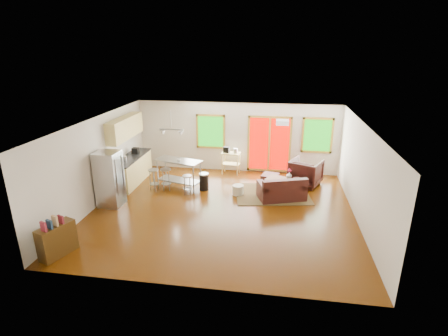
# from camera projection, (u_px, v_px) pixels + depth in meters

# --- Properties ---
(floor) EXTENTS (7.50, 7.00, 0.02)m
(floor) POSITION_uv_depth(u_px,v_px,m) (222.00, 210.00, 10.21)
(floor) COLOR #3B1B03
(floor) RESTS_ON ground
(ceiling) EXTENTS (7.50, 7.00, 0.02)m
(ceiling) POSITION_uv_depth(u_px,v_px,m) (222.00, 122.00, 9.34)
(ceiling) COLOR silver
(ceiling) RESTS_ON ground
(back_wall) EXTENTS (7.50, 0.02, 2.60)m
(back_wall) POSITION_uv_depth(u_px,v_px,m) (237.00, 137.00, 13.05)
(back_wall) COLOR beige
(back_wall) RESTS_ON ground
(left_wall) EXTENTS (0.02, 7.00, 2.60)m
(left_wall) POSITION_uv_depth(u_px,v_px,m) (97.00, 162.00, 10.32)
(left_wall) COLOR beige
(left_wall) RESTS_ON ground
(right_wall) EXTENTS (0.02, 7.00, 2.60)m
(right_wall) POSITION_uv_depth(u_px,v_px,m) (363.00, 175.00, 9.23)
(right_wall) COLOR beige
(right_wall) RESTS_ON ground
(front_wall) EXTENTS (7.50, 0.02, 2.60)m
(front_wall) POSITION_uv_depth(u_px,v_px,m) (193.00, 230.00, 6.50)
(front_wall) COLOR beige
(front_wall) RESTS_ON ground
(window_left) EXTENTS (1.10, 0.05, 1.30)m
(window_left) POSITION_uv_depth(u_px,v_px,m) (211.00, 132.00, 13.08)
(window_left) COLOR #0D510A
(window_left) RESTS_ON back_wall
(french_doors) EXTENTS (1.60, 0.05, 2.10)m
(french_doors) POSITION_uv_depth(u_px,v_px,m) (269.00, 144.00, 12.89)
(french_doors) COLOR #A70700
(french_doors) RESTS_ON back_wall
(window_right) EXTENTS (1.10, 0.05, 1.30)m
(window_right) POSITION_uv_depth(u_px,v_px,m) (317.00, 135.00, 12.52)
(window_right) COLOR #0D510A
(window_right) RESTS_ON back_wall
(rug) EXTENTS (2.58, 2.14, 0.02)m
(rug) POSITION_uv_depth(u_px,v_px,m) (272.00, 194.00, 11.31)
(rug) COLOR #39542F
(rug) RESTS_ON floor
(loveseat) EXTENTS (1.59, 1.21, 0.75)m
(loveseat) POSITION_uv_depth(u_px,v_px,m) (282.00, 190.00, 10.84)
(loveseat) COLOR black
(loveseat) RESTS_ON floor
(coffee_table) EXTENTS (1.16, 0.94, 0.40)m
(coffee_table) POSITION_uv_depth(u_px,v_px,m) (282.00, 181.00, 11.44)
(coffee_table) COLOR #3B260C
(coffee_table) RESTS_ON floor
(armchair) EXTENTS (1.25, 1.22, 1.00)m
(armchair) POSITION_uv_depth(u_px,v_px,m) (306.00, 171.00, 11.90)
(armchair) COLOR black
(armchair) RESTS_ON floor
(ottoman) EXTENTS (0.66, 0.66, 0.36)m
(ottoman) POSITION_uv_depth(u_px,v_px,m) (270.00, 179.00, 12.05)
(ottoman) COLOR black
(ottoman) RESTS_ON floor
(pouf) EXTENTS (0.48, 0.48, 0.32)m
(pouf) POSITION_uv_depth(u_px,v_px,m) (238.00, 190.00, 11.22)
(pouf) COLOR beige
(pouf) RESTS_ON floor
(vase) EXTENTS (0.20, 0.20, 0.32)m
(vase) POSITION_uv_depth(u_px,v_px,m) (289.00, 175.00, 11.52)
(vase) COLOR silver
(vase) RESTS_ON coffee_table
(book) EXTENTS (0.21, 0.08, 0.28)m
(book) POSITION_uv_depth(u_px,v_px,m) (296.00, 176.00, 11.30)
(book) COLOR maroon
(book) RESTS_ON coffee_table
(cabinets) EXTENTS (0.64, 2.24, 2.30)m
(cabinets) POSITION_uv_depth(u_px,v_px,m) (130.00, 157.00, 11.99)
(cabinets) COLOR #D2BB68
(cabinets) RESTS_ON floor
(refrigerator) EXTENTS (0.70, 0.66, 1.66)m
(refrigerator) POSITION_uv_depth(u_px,v_px,m) (110.00, 179.00, 10.28)
(refrigerator) COLOR #B7BABC
(refrigerator) RESTS_ON floor
(island) EXTENTS (1.64, 1.02, 0.97)m
(island) POSITION_uv_depth(u_px,v_px,m) (179.00, 169.00, 11.64)
(island) COLOR #B7BABC
(island) RESTS_ON floor
(cup) EXTENTS (0.14, 0.11, 0.13)m
(cup) POSITION_uv_depth(u_px,v_px,m) (179.00, 160.00, 11.38)
(cup) COLOR silver
(cup) RESTS_ON island
(bar_stool_a) EXTENTS (0.42, 0.42, 0.72)m
(bar_stool_a) POSITION_uv_depth(u_px,v_px,m) (154.00, 175.00, 11.46)
(bar_stool_a) COLOR #B7BABC
(bar_stool_a) RESTS_ON floor
(bar_stool_b) EXTENTS (0.44, 0.44, 0.74)m
(bar_stool_b) POSITION_uv_depth(u_px,v_px,m) (166.00, 174.00, 11.46)
(bar_stool_b) COLOR #B7BABC
(bar_stool_b) RESTS_ON floor
(bar_stool_c) EXTENTS (0.35, 0.35, 0.64)m
(bar_stool_c) POSITION_uv_depth(u_px,v_px,m) (187.00, 180.00, 11.14)
(bar_stool_c) COLOR #B7BABC
(bar_stool_c) RESTS_ON floor
(trash_can) EXTENTS (0.36, 0.36, 0.58)m
(trash_can) POSITION_uv_depth(u_px,v_px,m) (204.00, 182.00, 11.55)
(trash_can) COLOR black
(trash_can) RESTS_ON floor
(kitchen_cart) EXTENTS (0.71, 0.50, 1.03)m
(kitchen_cart) POSITION_uv_depth(u_px,v_px,m) (230.00, 156.00, 12.91)
(kitchen_cart) COLOR #D2BB68
(kitchen_cart) RESTS_ON floor
(bookshelf) EXTENTS (0.60, 0.91, 1.00)m
(bookshelf) POSITION_uv_depth(u_px,v_px,m) (57.00, 239.00, 7.91)
(bookshelf) COLOR #3B260C
(bookshelf) RESTS_ON floor
(ceiling_flush) EXTENTS (0.35, 0.35, 0.12)m
(ceiling_flush) POSITION_uv_depth(u_px,v_px,m) (282.00, 122.00, 9.70)
(ceiling_flush) COLOR white
(ceiling_flush) RESTS_ON ceiling
(pendant_light) EXTENTS (0.80, 0.18, 0.79)m
(pendant_light) POSITION_uv_depth(u_px,v_px,m) (172.00, 132.00, 11.25)
(pendant_light) COLOR gray
(pendant_light) RESTS_ON ceiling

